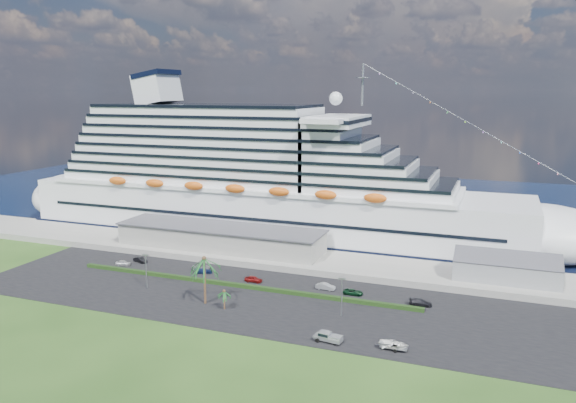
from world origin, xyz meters
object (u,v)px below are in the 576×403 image
at_px(parked_car_3, 204,271).
at_px(boat_trailer, 394,344).
at_px(pickup_truck, 328,337).
at_px(cruise_ship, 264,185).

xyz_separation_m(parked_car_3, boat_trailer, (53.71, -26.32, 0.52)).
bearing_deg(pickup_truck, boat_trailer, 4.45).
xyz_separation_m(pickup_truck, boat_trailer, (12.19, 0.95, 0.13)).
height_order(parked_car_3, boat_trailer, boat_trailer).
xyz_separation_m(cruise_ship, parked_car_3, (0.93, -41.72, -15.93)).
bearing_deg(parked_car_3, boat_trailer, -137.82).
distance_m(pickup_truck, boat_trailer, 12.23).
height_order(pickup_truck, boat_trailer, pickup_truck).
bearing_deg(pickup_truck, parked_car_3, 146.71).
height_order(cruise_ship, parked_car_3, cruise_ship).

